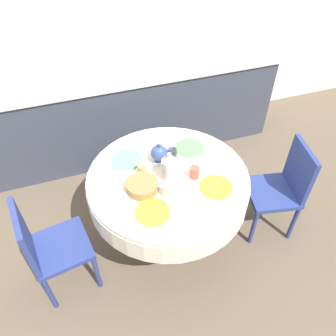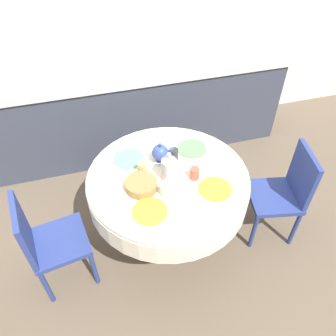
% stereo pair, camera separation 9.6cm
% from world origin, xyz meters
% --- Properties ---
extents(ground_plane, '(12.00, 12.00, 0.00)m').
position_xyz_m(ground_plane, '(0.00, 0.00, 0.00)').
color(ground_plane, brown).
extents(wall_back, '(7.00, 0.05, 2.60)m').
position_xyz_m(wall_back, '(0.00, 1.68, 1.30)').
color(wall_back, silver).
rests_on(wall_back, ground_plane).
extents(kitchen_counter, '(3.24, 0.64, 0.96)m').
position_xyz_m(kitchen_counter, '(0.00, 1.34, 0.48)').
color(kitchen_counter, '#383D4C').
rests_on(kitchen_counter, ground_plane).
extents(dining_table, '(1.23, 1.23, 0.74)m').
position_xyz_m(dining_table, '(0.00, 0.00, 0.62)').
color(dining_table, tan).
rests_on(dining_table, ground_plane).
extents(chair_left, '(0.47, 0.47, 0.89)m').
position_xyz_m(chair_left, '(0.94, -0.19, 0.50)').
color(chair_left, navy).
rests_on(chair_left, ground_plane).
extents(chair_right, '(0.46, 0.46, 0.89)m').
position_xyz_m(chair_right, '(-0.94, -0.15, 0.50)').
color(chair_right, navy).
rests_on(chair_right, ground_plane).
extents(plate_near_left, '(0.24, 0.24, 0.01)m').
position_xyz_m(plate_near_left, '(-0.21, -0.30, 0.75)').
color(plate_near_left, yellow).
rests_on(plate_near_left, dining_table).
extents(cup_near_left, '(0.07, 0.07, 0.09)m').
position_xyz_m(cup_near_left, '(-0.07, -0.18, 0.79)').
color(cup_near_left, white).
rests_on(cup_near_left, dining_table).
extents(plate_near_right, '(0.24, 0.24, 0.01)m').
position_xyz_m(plate_near_right, '(0.29, -0.23, 0.75)').
color(plate_near_right, yellow).
rests_on(plate_near_right, dining_table).
extents(cup_near_right, '(0.07, 0.07, 0.09)m').
position_xyz_m(cup_near_right, '(0.18, -0.08, 0.79)').
color(cup_near_right, '#CC4C3D').
rests_on(cup_near_right, dining_table).
extents(plate_far_left, '(0.24, 0.24, 0.01)m').
position_xyz_m(plate_far_left, '(-0.25, 0.27, 0.75)').
color(plate_far_left, '#60BCB7').
rests_on(plate_far_left, dining_table).
extents(cup_far_left, '(0.07, 0.07, 0.09)m').
position_xyz_m(cup_far_left, '(-0.17, 0.09, 0.79)').
color(cup_far_left, '#DBB766').
rests_on(cup_far_left, dining_table).
extents(plate_far_right, '(0.24, 0.24, 0.01)m').
position_xyz_m(plate_far_right, '(0.27, 0.24, 0.75)').
color(plate_far_right, '#5BA85B').
rests_on(plate_far_right, dining_table).
extents(cup_far_right, '(0.07, 0.07, 0.09)m').
position_xyz_m(cup_far_right, '(0.10, 0.17, 0.79)').
color(cup_far_right, '#28282D').
rests_on(cup_far_right, dining_table).
extents(coffee_carafe, '(0.11, 0.11, 0.25)m').
position_xyz_m(coffee_carafe, '(-0.00, -0.03, 0.85)').
color(coffee_carafe, '#B2B2B7').
rests_on(coffee_carafe, dining_table).
extents(teapot, '(0.18, 0.13, 0.17)m').
position_xyz_m(teapot, '(-0.01, 0.18, 0.82)').
color(teapot, '#33478E').
rests_on(teapot, dining_table).
extents(bread_basket, '(0.23, 0.23, 0.07)m').
position_xyz_m(bread_basket, '(-0.22, -0.07, 0.78)').
color(bread_basket, olive).
rests_on(bread_basket, dining_table).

